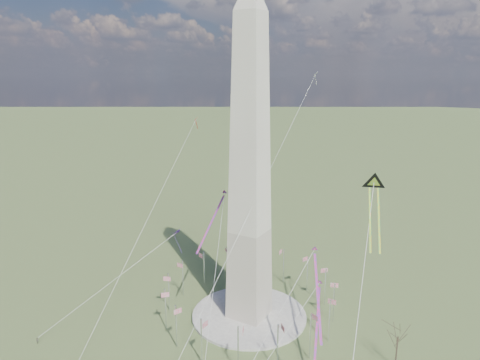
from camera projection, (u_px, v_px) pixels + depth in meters
The scene contains 13 objects.
ground at pixel (249, 316), 135.32m from camera, with size 2000.00×2000.00×0.00m, color #476331.
plaza at pixel (249, 315), 135.22m from camera, with size 36.00×36.00×0.80m, color beige.
washington_monument at pixel (250, 168), 123.77m from camera, with size 15.56×15.56×100.00m.
flagpole_ring at pixel (249, 295), 133.57m from camera, with size 54.40×54.40×13.00m.
tree_near at pixel (398, 335), 109.62m from camera, with size 7.59×7.59×13.27m.
person_west at pixel (38, 340), 121.58m from camera, with size 0.80×0.63×1.66m, color gray.
kite_delta_black at pixel (374, 187), 111.37m from camera, with size 10.06×19.45×15.85m.
kite_diamond_purple at pixel (177, 235), 154.53m from camera, with size 2.16×3.26×9.78m.
kite_streamer_left at pixel (317, 280), 103.73m from camera, with size 10.43×19.73×14.64m.
kite_streamer_mid at pixel (215, 213), 131.43m from camera, with size 4.13×20.52×14.13m.
kite_streamer_right at pixel (318, 314), 115.12m from camera, with size 8.37×22.78×16.11m.
kite_small_red at pixel (196, 120), 177.58m from camera, with size 1.82×1.73×5.14m.
kite_small_white at pixel (316, 76), 148.49m from camera, with size 1.19×1.99×4.67m.
Camera 1 is at (57.95, -106.21, 74.42)m, focal length 32.00 mm.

